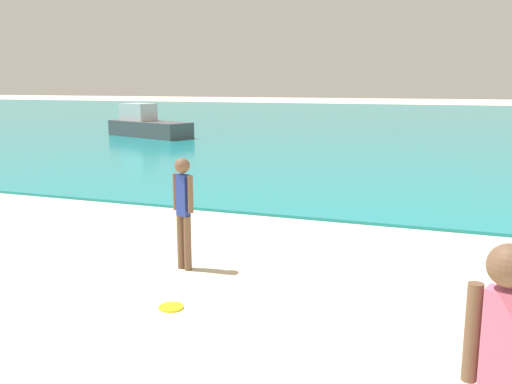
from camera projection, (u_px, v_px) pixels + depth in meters
water at (419, 121)px, 38.15m from camera, size 160.00×60.00×0.06m
person_standing at (183, 207)px, 7.54m from camera, size 0.34×0.21×1.55m
frisbee at (171, 307)px, 6.36m from camera, size 0.28×0.28×0.03m
person_distant at (499, 378)px, 2.97m from camera, size 0.38×0.23×1.73m
boat_near at (147, 125)px, 26.27m from camera, size 4.76×2.91×1.54m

